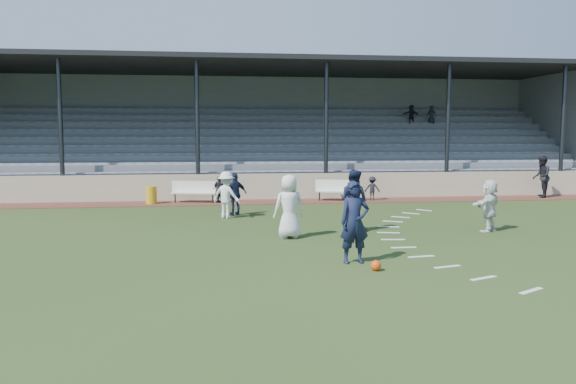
# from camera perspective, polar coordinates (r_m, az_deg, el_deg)

# --- Properties ---
(ground) EXTENTS (90.00, 90.00, 0.00)m
(ground) POSITION_cam_1_polar(r_m,az_deg,el_deg) (14.97, 1.24, -5.96)
(ground) COLOR #293D19
(ground) RESTS_ON ground
(cinder_track) EXTENTS (34.00, 2.00, 0.02)m
(cinder_track) POSITION_cam_1_polar(r_m,az_deg,el_deg) (25.27, -2.33, -1.01)
(cinder_track) COLOR #532B21
(cinder_track) RESTS_ON ground
(retaining_wall) EXTENTS (34.00, 0.18, 1.20)m
(retaining_wall) POSITION_cam_1_polar(r_m,az_deg,el_deg) (26.24, -2.54, 0.55)
(retaining_wall) COLOR #C1B294
(retaining_wall) RESTS_ON ground
(bench_left) EXTENTS (2.04, 0.89, 0.95)m
(bench_left) POSITION_cam_1_polar(r_m,az_deg,el_deg) (25.30, -9.55, 0.23)
(bench_left) COLOR silver
(bench_left) RESTS_ON cinder_track
(bench_right) EXTENTS (2.03, 1.03, 0.95)m
(bench_right) POSITION_cam_1_polar(r_m,az_deg,el_deg) (25.69, 5.05, 0.38)
(bench_right) COLOR silver
(bench_right) RESTS_ON cinder_track
(trash_bin) EXTENTS (0.47, 0.47, 0.76)m
(trash_bin) POSITION_cam_1_polar(r_m,az_deg,el_deg) (25.23, -13.71, -0.30)
(trash_bin) COLOR gold
(trash_bin) RESTS_ON cinder_track
(football) EXTENTS (0.24, 0.24, 0.24)m
(football) POSITION_cam_1_polar(r_m,az_deg,el_deg) (12.96, 8.92, -7.38)
(football) COLOR #D9450C
(football) RESTS_ON ground
(player_white_lead) EXTENTS (1.02, 0.76, 1.89)m
(player_white_lead) POSITION_cam_1_polar(r_m,az_deg,el_deg) (16.55, 0.12, -1.47)
(player_white_lead) COLOR white
(player_white_lead) RESTS_ON ground
(player_navy_lead) EXTENTS (0.76, 0.53, 1.97)m
(player_navy_lead) POSITION_cam_1_polar(r_m,az_deg,el_deg) (13.49, 6.78, -3.08)
(player_navy_lead) COLOR #121834
(player_navy_lead) RESTS_ON ground
(player_navy_mid) EXTENTS (1.20, 1.19, 1.95)m
(player_navy_mid) POSITION_cam_1_polar(r_m,az_deg,el_deg) (17.89, 6.67, -0.86)
(player_navy_mid) COLOR #121834
(player_navy_mid) RESTS_ON ground
(player_white_wing) EXTENTS (1.26, 1.13, 1.70)m
(player_white_wing) POSITION_cam_1_polar(r_m,az_deg,el_deg) (20.57, -6.28, -0.31)
(player_white_wing) COLOR white
(player_white_wing) RESTS_ON ground
(player_navy_wing) EXTENTS (1.01, 0.74, 1.59)m
(player_navy_wing) POSITION_cam_1_polar(r_m,az_deg,el_deg) (21.32, -5.37, -0.22)
(player_navy_wing) COLOR #121834
(player_navy_wing) RESTS_ON ground
(player_white_back) EXTENTS (1.51, 1.34, 1.66)m
(player_white_back) POSITION_cam_1_polar(r_m,az_deg,el_deg) (18.83, 19.77, -1.28)
(player_white_back) COLOR white
(player_white_back) RESTS_ON ground
(official) EXTENTS (1.12, 1.21, 2.00)m
(official) POSITION_cam_1_polar(r_m,az_deg,el_deg) (29.47, 24.35, 1.44)
(official) COLOR black
(official) RESTS_ON cinder_track
(sub_left_near) EXTENTS (0.49, 0.40, 1.17)m
(sub_left_near) POSITION_cam_1_polar(r_m,az_deg,el_deg) (25.08, -7.06, 0.27)
(sub_left_near) COLOR black
(sub_left_near) RESTS_ON cinder_track
(sub_left_far) EXTENTS (0.73, 0.50, 1.15)m
(sub_left_far) POSITION_cam_1_polar(r_m,az_deg,el_deg) (25.06, -6.86, 0.24)
(sub_left_far) COLOR black
(sub_left_far) RESTS_ON cinder_track
(sub_right) EXTENTS (0.79, 0.58, 1.09)m
(sub_right) POSITION_cam_1_polar(r_m,az_deg,el_deg) (26.08, 8.55, 0.37)
(sub_right) COLOR black
(sub_right) RESTS_ON cinder_track
(grandstand) EXTENTS (34.60, 9.00, 6.61)m
(grandstand) POSITION_cam_1_polar(r_m,az_deg,el_deg) (30.83, -3.29, 4.35)
(grandstand) COLOR slate
(grandstand) RESTS_ON ground
(penalty_arc) EXTENTS (3.89, 14.63, 0.01)m
(penalty_arc) POSITION_cam_1_polar(r_m,az_deg,el_deg) (16.10, 15.96, -5.32)
(penalty_arc) COLOR white
(penalty_arc) RESTS_ON ground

